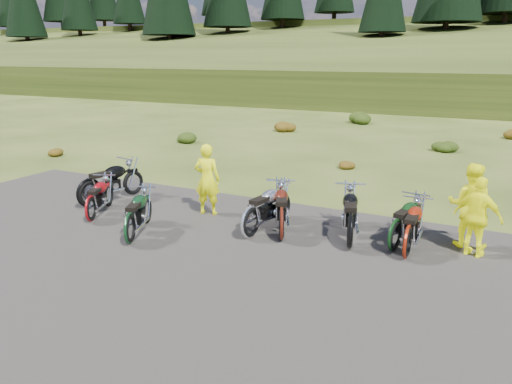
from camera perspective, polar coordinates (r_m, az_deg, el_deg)
The scene contains 21 objects.
ground at distance 10.93m, azimuth -2.34°, elevation -7.05°, with size 300.00×300.00×0.00m, color #303E14.
gravel_pad at distance 9.39m, azimuth -8.40°, elevation -11.15°, with size 20.00×12.00×0.04m, color black.
hill_slope at distance 59.15m, azimuth 22.38°, elevation 10.28°, with size 300.00×46.00×3.00m, color #283612, non-canonical shape.
hill_plateau at distance 118.97m, azimuth 25.07°, elevation 12.04°, with size 300.00×90.00×9.17m, color #283612.
shrub_0 at distance 22.85m, azimuth -21.73°, elevation 4.40°, with size 0.77×0.77×0.45m, color #602F0C.
shrub_1 at distance 24.83m, azimuth -8.04°, elevation 6.33°, with size 1.03×1.03×0.61m, color #1D360D.
shrub_2 at distance 28.00m, azimuth 3.17°, elevation 7.65°, with size 1.30×1.30×0.77m, color #602F0C.
shrub_3 at distance 32.00m, azimuth 11.88°, elevation 8.47°, with size 1.56×1.56×0.92m, color #1D360D.
shrub_4 at distance 19.19m, azimuth 10.10°, elevation 3.33°, with size 0.77×0.77×0.45m, color #602F0C.
shrub_5 at distance 23.74m, azimuth 20.66°, elevation 5.08°, with size 1.03×1.03×0.61m, color #1D360D.
motorcycle_0 at distance 14.81m, azimuth -18.38°, elevation -1.75°, with size 2.33×0.78×1.22m, color black, non-canonical shape.
motorcycle_1 at distance 13.56m, azimuth -18.23°, elevation -3.30°, with size 1.92×0.64×1.01m, color maroon, non-canonical shape.
motorcycle_2 at distance 11.77m, azimuth -14.10°, elevation -5.83°, with size 2.05×0.68×1.08m, color black, non-canonical shape.
motorcycle_3 at distance 11.76m, azimuth -0.61°, elevation -5.36°, with size 2.21×0.74×1.16m, color silver, non-canonical shape.
motorcycle_4 at distance 11.65m, azimuth 2.90°, elevation -5.58°, with size 2.20×0.73×1.15m, color #49150C, non-canonical shape.
motorcycle_5 at distance 11.33m, azimuth 10.60°, elevation -6.47°, with size 2.29×0.76×1.20m, color black, non-canonical shape.
motorcycle_6 at distance 11.10m, azimuth 16.74°, elevation -7.37°, with size 2.05×0.68×1.07m, color maroon, non-canonical shape.
motorcycle_7 at distance 11.42m, azimuth 15.46°, elevation -6.60°, with size 2.05×0.68×1.07m, color black, non-canonical shape.
person_middle at distance 13.28m, azimuth -5.59°, elevation 1.33°, with size 0.70×0.46×1.91m, color #E8EB0C.
person_right_a at distance 11.95m, azimuth 23.18°, elevation -1.53°, with size 0.92×0.72×1.89m, color #E8EB0C.
person_right_b at distance 11.45m, azimuth 24.01°, elevation -2.78°, with size 1.01×0.42×1.72m, color #E8EB0C.
Camera 1 is at (4.95, -8.80, 4.18)m, focal length 35.00 mm.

